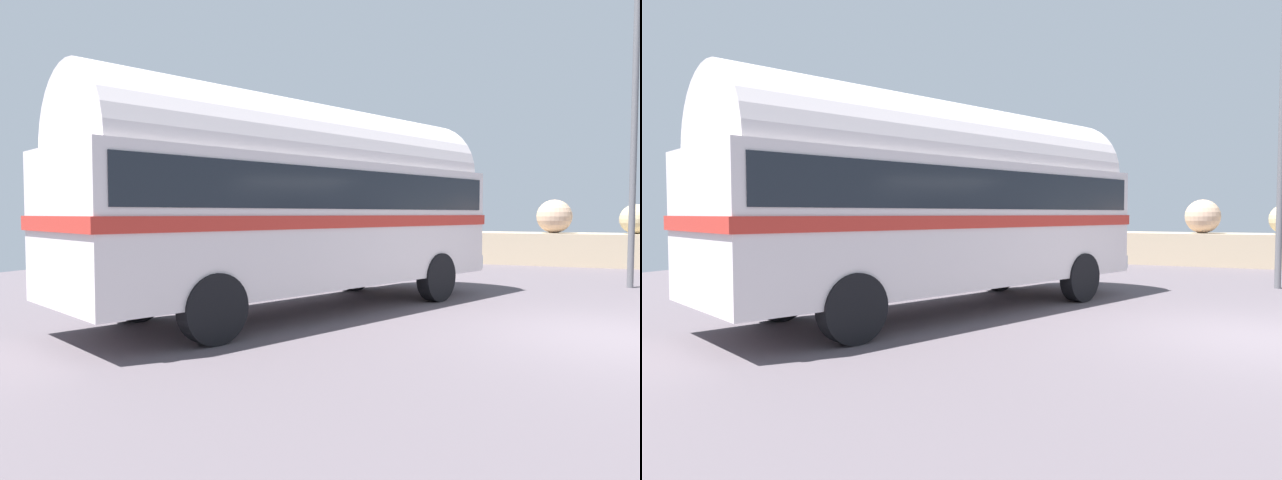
# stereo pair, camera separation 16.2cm
# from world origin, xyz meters

# --- Properties ---
(ground) EXTENTS (32.00, 26.00, 0.02)m
(ground) POSITION_xyz_m (0.00, 0.00, 0.01)
(ground) COLOR #534B51
(breakwater) EXTENTS (31.36, 2.18, 2.44)m
(breakwater) POSITION_xyz_m (0.17, 11.75, 0.76)
(breakwater) COLOR tan
(breakwater) RESTS_ON ground
(vintage_coach) EXTENTS (5.57, 8.83, 3.70)m
(vintage_coach) POSITION_xyz_m (-5.09, 0.27, 2.05)
(vintage_coach) COLOR black
(vintage_coach) RESTS_ON ground
(lamp_post) EXTENTS (0.54, 1.16, 7.24)m
(lamp_post) POSITION_xyz_m (0.73, 5.87, 4.04)
(lamp_post) COLOR #5B5B60
(lamp_post) RESTS_ON ground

